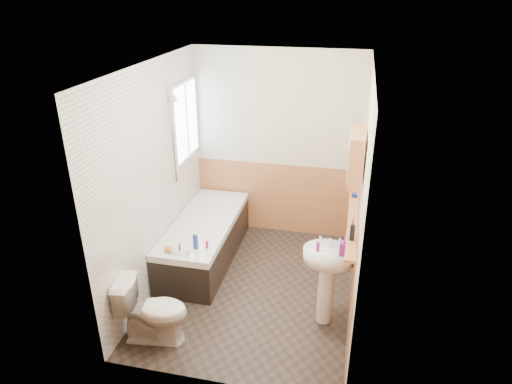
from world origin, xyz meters
TOP-DOWN VIEW (x-y plane):
  - floor at (0.00, 0.00)m, footprint 2.80×2.80m
  - ceiling at (0.00, 0.00)m, footprint 2.80×2.80m
  - wall_back at (0.00, 1.41)m, footprint 2.20×0.02m
  - wall_front at (0.00, -1.41)m, footprint 2.20×0.02m
  - wall_left at (-1.11, 0.00)m, footprint 0.02×2.80m
  - wall_right at (1.11, 0.00)m, footprint 0.02×2.80m
  - wainscot_right at (1.09, 0.00)m, footprint 0.01×2.80m
  - wainscot_front at (0.00, -1.39)m, footprint 2.20×0.01m
  - wainscot_back at (0.00, 1.39)m, footprint 2.20×0.01m
  - tile_cladding_left at (-1.09, 0.00)m, footprint 0.01×2.80m
  - tile_return_back at (-0.73, 1.39)m, footprint 0.75×0.01m
  - window at (-1.06, 0.95)m, footprint 0.03×0.79m
  - bathtub at (-0.73, 0.47)m, footprint 0.70×1.78m
  - shower_riser at (-1.04, 0.47)m, footprint 0.10×0.08m
  - toilet at (-0.76, -1.00)m, footprint 0.72×0.46m
  - sink at (0.84, -0.37)m, footprint 0.50×0.40m
  - pine_shelf at (1.04, -0.13)m, footprint 0.10×1.49m
  - medicine_cabinet at (1.01, -0.04)m, footprint 0.14×0.55m
  - foam_can at (1.04, -0.53)m, footprint 0.06×0.06m
  - green_bottle at (1.04, -0.41)m, footprint 0.04×0.04m
  - black_jar at (1.04, 0.40)m, footprint 0.08×0.08m
  - soap_bottle at (0.98, -0.43)m, footprint 0.10×0.20m
  - clear_bottle at (0.73, -0.42)m, footprint 0.05×0.05m
  - blue_gel at (-0.61, -0.17)m, footprint 0.05×0.03m
  - cream_jar at (-0.88, -0.29)m, footprint 0.09×0.09m
  - orange_bottle at (-0.49, -0.13)m, footprint 0.03×0.03m

SIDE VIEW (x-z plane):
  - floor at x=0.00m, z-range 0.00..0.00m
  - bathtub at x=-0.73m, z-range -0.06..0.63m
  - toilet at x=-0.76m, z-range 0.00..0.66m
  - wainscot_right at x=1.09m, z-range 0.00..1.00m
  - wainscot_front at x=0.00m, z-range 0.00..1.00m
  - wainscot_back at x=0.00m, z-range 0.00..1.00m
  - cream_jar at x=-0.88m, z-range 0.54..0.59m
  - orange_bottle at x=-0.49m, z-range 0.54..0.63m
  - sink at x=0.84m, z-range 0.13..1.09m
  - blue_gel at x=-0.61m, z-range 0.54..0.72m
  - soap_bottle at x=0.98m, z-range 0.86..0.95m
  - clear_bottle at x=0.73m, z-range 0.86..0.96m
  - pine_shelf at x=1.04m, z-range 1.05..1.08m
  - black_jar at x=1.04m, z-range 1.08..1.13m
  - foam_can at x=1.04m, z-range 1.08..1.23m
  - green_bottle at x=1.04m, z-range 1.08..1.29m
  - wall_back at x=0.00m, z-range 0.00..2.50m
  - wall_front at x=0.00m, z-range 0.00..2.50m
  - wall_left at x=-1.11m, z-range 0.00..2.50m
  - wall_right at x=1.11m, z-range 0.00..2.50m
  - tile_cladding_left at x=-1.09m, z-range 0.00..2.50m
  - window at x=-1.06m, z-range 1.15..2.15m
  - medicine_cabinet at x=1.01m, z-range 1.46..1.96m
  - shower_riser at x=-1.04m, z-range 1.13..2.34m
  - tile_return_back at x=-0.73m, z-range 1.00..2.50m
  - ceiling at x=0.00m, z-range 2.50..2.50m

